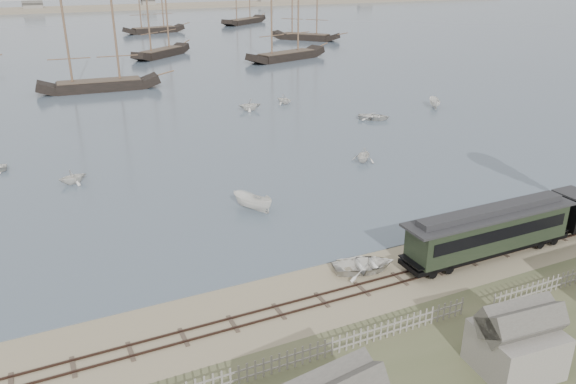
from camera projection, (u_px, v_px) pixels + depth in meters
name	position (u px, v px, depth m)	size (l,w,h in m)	color
ground	(359.00, 272.00, 38.90)	(600.00, 600.00, 0.00)	tan
harbor_water	(79.00, 29.00, 181.18)	(600.00, 336.00, 0.06)	#4C5D6D
rail_track	(375.00, 285.00, 37.22)	(120.00, 1.80, 0.16)	#35231D
picket_fence_west	(325.00, 357.00, 30.48)	(19.00, 0.10, 1.20)	slate
shed_mid	(512.00, 368.00, 29.65)	(4.00, 3.50, 3.60)	slate
far_spit	(58.00, 11.00, 248.14)	(500.00, 20.00, 1.80)	tan
passenger_coach	(489.00, 230.00, 40.20)	(13.97, 2.69, 3.39)	black
beached_dinghy	(364.00, 265.00, 38.91)	(4.42, 3.16, 0.92)	silver
rowboat_1	(73.00, 177.00, 54.09)	(2.70, 2.33, 1.42)	silver
rowboat_2	(252.00, 202.00, 48.21)	(3.84, 1.44, 1.48)	silver
rowboat_3	(374.00, 117.00, 76.33)	(4.28, 3.06, 0.89)	silver
rowboat_4	(364.00, 155.00, 60.04)	(2.90, 2.50, 1.53)	silver
rowboat_5	(434.00, 103.00, 82.70)	(3.58, 1.35, 1.38)	silver
rowboat_7	(284.00, 99.00, 84.82)	(2.72, 2.35, 1.43)	silver
rowboat_8	(250.00, 105.00, 80.98)	(3.25, 2.80, 1.71)	silver
schooner_2	(92.00, 29.00, 90.22)	(19.63, 4.53, 20.00)	black
schooner_3	(158.00, 11.00, 124.17)	(17.64, 4.07, 20.00)	black
schooner_4	(286.00, 12.00, 120.02)	(20.28, 4.68, 20.00)	black
schooner_5	(306.00, 2.00, 151.94)	(19.02, 4.39, 20.00)	black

